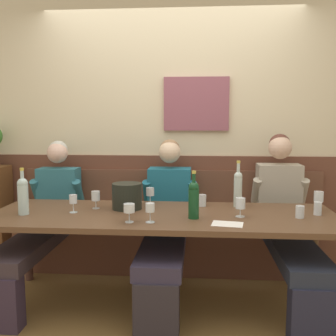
% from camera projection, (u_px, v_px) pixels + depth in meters
% --- Properties ---
extents(ground_plane, '(6.80, 6.80, 0.02)m').
position_uv_depth(ground_plane, '(162.00, 310.00, 2.97)').
color(ground_plane, brown).
rests_on(ground_plane, ground).
extents(room_wall_back, '(6.80, 0.12, 2.80)m').
position_uv_depth(room_wall_back, '(172.00, 123.00, 3.87)').
color(room_wall_back, beige).
rests_on(room_wall_back, ground).
extents(wood_wainscot_panel, '(6.80, 0.03, 1.08)m').
position_uv_depth(wood_wainscot_panel, '(171.00, 209.00, 3.93)').
color(wood_wainscot_panel, brown).
rests_on(wood_wainscot_panel, ground).
extents(wall_bench, '(2.93, 0.42, 0.94)m').
position_uv_depth(wall_bench, '(170.00, 240.00, 3.75)').
color(wall_bench, brown).
rests_on(wall_bench, ground).
extents(dining_table, '(2.63, 0.90, 0.73)m').
position_uv_depth(dining_table, '(163.00, 222.00, 2.96)').
color(dining_table, brown).
rests_on(dining_table, ground).
extents(person_center_left_seat, '(0.49, 1.36, 1.24)m').
position_uv_depth(person_center_left_seat, '(43.00, 217.00, 3.38)').
color(person_center_left_seat, '#33273A').
rests_on(person_center_left_seat, ground).
extents(person_center_right_seat, '(0.50, 1.37, 1.25)m').
position_uv_depth(person_center_right_seat, '(167.00, 217.00, 3.32)').
color(person_center_right_seat, '#2C272E').
rests_on(person_center_right_seat, ground).
extents(person_right_seat, '(0.50, 1.38, 1.31)m').
position_uv_depth(person_right_seat, '(287.00, 215.00, 3.26)').
color(person_right_seat, '#23253A').
rests_on(person_right_seat, ground).
extents(ice_bucket, '(0.24, 0.24, 0.21)m').
position_uv_depth(ice_bucket, '(127.00, 196.00, 3.10)').
color(ice_bucket, black).
rests_on(ice_bucket, dining_table).
extents(wine_bottle_green_tall, '(0.08, 0.08, 0.35)m').
position_uv_depth(wine_bottle_green_tall, '(23.00, 195.00, 2.91)').
color(wine_bottle_green_tall, '#AEC9C5').
rests_on(wine_bottle_green_tall, dining_table).
extents(wine_bottle_clear_water, '(0.08, 0.08, 0.35)m').
position_uv_depth(wine_bottle_clear_water, '(194.00, 198.00, 2.79)').
color(wine_bottle_clear_water, '#124020').
rests_on(wine_bottle_clear_water, dining_table).
extents(wine_bottle_amber_mid, '(0.07, 0.07, 0.38)m').
position_uv_depth(wine_bottle_amber_mid, '(238.00, 187.00, 3.17)').
color(wine_bottle_amber_mid, '#B8C8BD').
rests_on(wine_bottle_amber_mid, dining_table).
extents(wine_glass_by_bottle, '(0.08, 0.08, 0.13)m').
position_uv_depth(wine_glass_by_bottle, '(129.00, 209.00, 2.69)').
color(wine_glass_by_bottle, silver).
rests_on(wine_glass_by_bottle, dining_table).
extents(wine_glass_near_bucket, '(0.07, 0.07, 0.13)m').
position_uv_depth(wine_glass_near_bucket, '(150.00, 193.00, 3.31)').
color(wine_glass_near_bucket, silver).
rests_on(wine_glass_near_bucket, dining_table).
extents(wine_glass_center_front, '(0.06, 0.06, 0.14)m').
position_uv_depth(wine_glass_center_front, '(150.00, 209.00, 2.69)').
color(wine_glass_center_front, silver).
rests_on(wine_glass_center_front, dining_table).
extents(wine_glass_mid_left, '(0.06, 0.06, 0.14)m').
position_uv_depth(wine_glass_mid_left, '(73.00, 200.00, 2.97)').
color(wine_glass_mid_left, silver).
rests_on(wine_glass_mid_left, dining_table).
extents(wine_glass_mid_right, '(0.07, 0.07, 0.14)m').
position_uv_depth(wine_glass_mid_right, '(96.00, 197.00, 3.11)').
color(wine_glass_mid_right, silver).
rests_on(wine_glass_mid_right, dining_table).
extents(wine_glass_left_end, '(0.07, 0.07, 0.15)m').
position_uv_depth(wine_glass_left_end, '(319.00, 197.00, 3.05)').
color(wine_glass_left_end, silver).
rests_on(wine_glass_left_end, dining_table).
extents(wine_glass_right_end, '(0.07, 0.07, 0.14)m').
position_uv_depth(wine_glass_right_end, '(240.00, 204.00, 2.85)').
color(wine_glass_right_end, silver).
rests_on(wine_glass_right_end, dining_table).
extents(water_tumbler_left, '(0.06, 0.06, 0.10)m').
position_uv_depth(water_tumbler_left, '(318.00, 208.00, 2.91)').
color(water_tumbler_left, silver).
rests_on(water_tumbler_left, dining_table).
extents(water_tumbler_right, '(0.06, 0.06, 0.09)m').
position_uv_depth(water_tumbler_right, '(300.00, 212.00, 2.82)').
color(water_tumbler_right, silver).
rests_on(water_tumbler_right, dining_table).
extents(water_tumbler_center, '(0.07, 0.07, 0.10)m').
position_uv_depth(water_tumbler_center, '(202.00, 200.00, 3.21)').
color(water_tumbler_center, silver).
rests_on(water_tumbler_center, dining_table).
extents(tasting_sheet_left_guest, '(0.23, 0.18, 0.00)m').
position_uv_depth(tasting_sheet_left_guest, '(227.00, 224.00, 2.65)').
color(tasting_sheet_left_guest, white).
rests_on(tasting_sheet_left_guest, dining_table).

